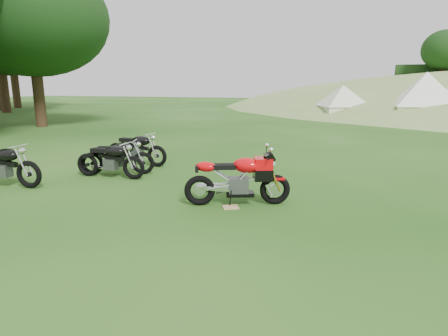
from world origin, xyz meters
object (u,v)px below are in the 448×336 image
(vintage_moto_a, at_px, (110,159))
(tent_mid, at_px, (425,99))
(plywood_board, at_px, (230,207))
(vintage_moto_c, at_px, (117,156))
(tent_left, at_px, (342,101))
(vintage_moto_b, at_px, (1,164))
(sport_motorcycle, at_px, (238,175))
(vintage_moto_d, at_px, (136,148))

(vintage_moto_a, distance_m, tent_mid, 20.19)
(plywood_board, height_order, tent_mid, tent_mid)
(vintage_moto_c, distance_m, tent_left, 19.34)
(vintage_moto_a, relative_size, vintage_moto_b, 0.92)
(vintage_moto_c, height_order, tent_mid, tent_mid)
(plywood_board, bearing_deg, sport_motorcycle, 74.30)
(vintage_moto_b, bearing_deg, vintage_moto_a, 33.44)
(tent_left, bearing_deg, vintage_moto_b, -130.84)
(vintage_moto_b, bearing_deg, sport_motorcycle, -1.15)
(plywood_board, relative_size, vintage_moto_b, 0.15)
(vintage_moto_c, xyz_separation_m, vintage_moto_d, (-0.16, 1.14, 0.02))
(tent_left, bearing_deg, sport_motorcycle, -116.77)
(vintage_moto_d, bearing_deg, tent_left, 76.39)
(vintage_moto_c, height_order, tent_left, tent_left)
(plywood_board, bearing_deg, vintage_moto_a, 160.04)
(vintage_moto_b, bearing_deg, tent_left, 66.44)
(plywood_board, xyz_separation_m, vintage_moto_b, (-5.21, -0.19, 0.49))
(sport_motorcycle, xyz_separation_m, vintage_moto_a, (-3.50, 1.02, -0.10))
(vintage_moto_b, height_order, vintage_moto_d, vintage_moto_b)
(sport_motorcycle, distance_m, tent_mid, 19.75)
(vintage_moto_b, bearing_deg, plywood_board, -3.57)
(vintage_moto_d, relative_size, tent_mid, 0.57)
(vintage_moto_b, height_order, tent_mid, tent_mid)
(vintage_moto_c, distance_m, tent_mid, 19.89)
(vintage_moto_a, relative_size, vintage_moto_c, 1.00)
(tent_mid, bearing_deg, vintage_moto_d, -122.48)
(vintage_moto_a, bearing_deg, vintage_moto_b, -143.89)
(sport_motorcycle, bearing_deg, vintage_moto_a, 142.56)
(vintage_moto_a, distance_m, tent_left, 19.68)
(vintage_moto_c, bearing_deg, vintage_moto_b, -154.53)
(sport_motorcycle, height_order, tent_mid, tent_mid)
(vintage_moto_a, bearing_deg, vintage_moto_c, 91.29)
(vintage_moto_c, bearing_deg, plywood_board, -45.15)
(sport_motorcycle, bearing_deg, vintage_moto_c, 137.51)
(sport_motorcycle, relative_size, tent_left, 0.69)
(vintage_moto_c, xyz_separation_m, tent_mid, (9.58, 17.41, 0.95))
(vintage_moto_b, height_order, vintage_moto_c, vintage_moto_b)
(sport_motorcycle, distance_m, vintage_moto_b, 5.29)
(sport_motorcycle, xyz_separation_m, tent_mid, (6.05, 18.79, 0.85))
(sport_motorcycle, distance_m, tent_left, 20.13)
(plywood_board, distance_m, tent_left, 20.39)
(vintage_moto_d, bearing_deg, plywood_board, -34.65)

